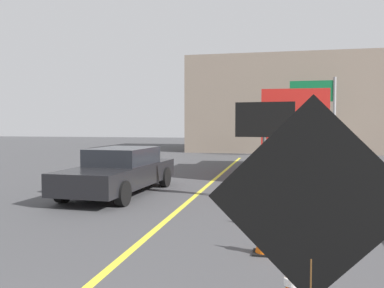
% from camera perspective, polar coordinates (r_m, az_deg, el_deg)
% --- Properties ---
extents(lane_center_stripe, '(0.14, 36.00, 0.01)m').
position_cam_1_polar(lane_center_stripe, '(7.99, -5.93, -12.45)').
color(lane_center_stripe, yellow).
rests_on(lane_center_stripe, ground).
extents(roadwork_sign, '(1.63, 0.06, 2.33)m').
position_cam_1_polar(roadwork_sign, '(3.35, 16.40, -8.20)').
color(roadwork_sign, '#593819').
rests_on(roadwork_sign, ground).
extents(arrow_board_trailer, '(1.60, 1.91, 2.70)m').
position_cam_1_polar(arrow_board_trailer, '(11.31, 10.05, -5.49)').
color(arrow_board_trailer, orange).
rests_on(arrow_board_trailer, ground).
extents(box_truck, '(2.63, 7.66, 3.30)m').
position_cam_1_polar(box_truck, '(17.75, 13.43, 1.74)').
color(box_truck, black).
rests_on(box_truck, ground).
extents(pickup_car, '(2.16, 5.13, 1.38)m').
position_cam_1_polar(pickup_car, '(12.49, -9.98, -3.70)').
color(pickup_car, black).
rests_on(pickup_car, ground).
extents(highway_guide_sign, '(2.79, 0.18, 5.00)m').
position_cam_1_polar(highway_guide_sign, '(26.61, 17.63, 5.51)').
color(highway_guide_sign, gray).
rests_on(highway_guide_sign, ground).
extents(far_building_block, '(16.33, 9.10, 7.14)m').
position_cam_1_polar(far_building_block, '(33.81, 14.42, 5.20)').
color(far_building_block, gray).
rests_on(far_building_block, ground).
extents(traffic_cone_near_sign, '(0.36, 0.36, 0.77)m').
position_cam_1_polar(traffic_cone_near_sign, '(4.70, 13.93, -18.79)').
color(traffic_cone_near_sign, black).
rests_on(traffic_cone_near_sign, ground).
extents(traffic_cone_mid_lane, '(0.36, 0.36, 0.68)m').
position_cam_1_polar(traffic_cone_mid_lane, '(6.85, 10.04, -12.25)').
color(traffic_cone_mid_lane, black).
rests_on(traffic_cone_mid_lane, ground).
extents(traffic_cone_far_lane, '(0.36, 0.36, 0.62)m').
position_cam_1_polar(traffic_cone_far_lane, '(8.65, 9.67, -9.25)').
color(traffic_cone_far_lane, black).
rests_on(traffic_cone_far_lane, ground).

